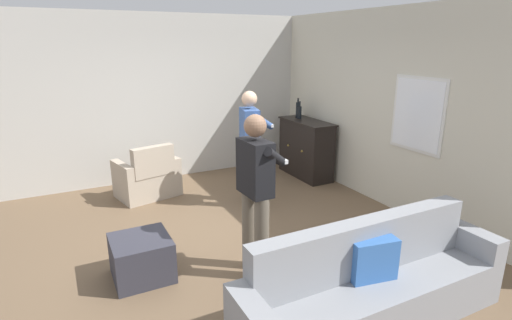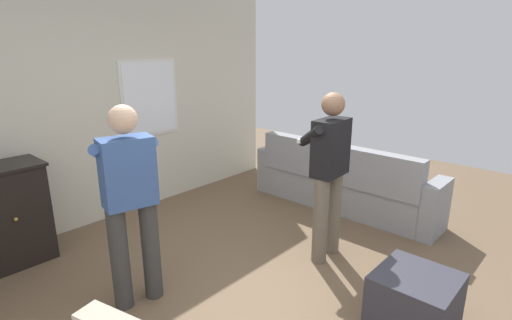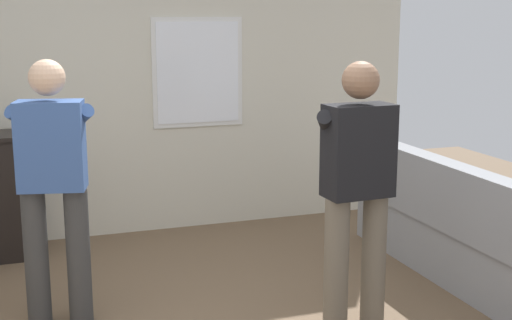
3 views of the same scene
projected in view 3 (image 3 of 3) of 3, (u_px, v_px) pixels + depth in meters
name	position (u px, v px, depth m)	size (l,w,h in m)	color
wall_back_with_window	(136.00, 76.00, 6.26)	(5.20, 0.15, 2.80)	beige
couch	(466.00, 237.00, 5.21)	(0.57, 2.53, 0.90)	gray
person_standing_left	(53.00, 180.00, 4.40)	(0.54, 0.51, 1.68)	#383838
person_standing_right	(356.00, 186.00, 4.24)	(0.56, 0.48, 1.68)	#6B6051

